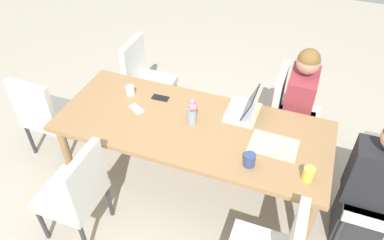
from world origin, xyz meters
TOP-DOWN VIEW (x-y plane):
  - ground_plane at (0.00, 0.00)m, footprint 10.00×10.00m
  - dining_table at (0.00, 0.00)m, footprint 2.23×0.91m
  - chair_far_left_near at (0.70, 0.77)m, footprint 0.44×0.44m
  - person_far_left_near at (0.77, 0.71)m, footprint 0.36×0.40m
  - chair_head_right_left_mid at (1.48, 0.06)m, footprint 0.44×0.44m
  - person_head_right_left_mid at (1.42, -0.02)m, footprint 0.40×0.36m
  - chair_far_right_near at (-0.83, 0.78)m, footprint 0.44×0.44m
  - chair_head_left_right_mid at (-1.45, -0.07)m, footprint 0.44×0.44m
  - chair_near_right_far at (-0.64, -0.76)m, footprint 0.44×0.44m
  - flower_vase at (-0.01, 0.02)m, footprint 0.09×0.09m
  - placemat_far_left_near at (0.35, 0.29)m, footprint 0.27×0.37m
  - placemat_head_right_left_mid at (0.67, -0.01)m, footprint 0.37×0.27m
  - laptop_far_left_near at (0.35, 0.31)m, footprint 0.22×0.32m
  - coffee_mug_near_left at (0.95, -0.26)m, footprint 0.08×0.08m
  - coffee_mug_near_right at (-0.66, 0.19)m, footprint 0.08×0.08m
  - coffee_mug_centre_left at (0.54, -0.26)m, footprint 0.09×0.09m
  - phone_black at (-0.39, 0.23)m, footprint 0.15×0.08m
  - phone_silver at (-0.52, 0.02)m, footprint 0.17×0.14m

SIDE VIEW (x-z plane):
  - ground_plane at x=0.00m, z-range 0.00..0.00m
  - chair_far_left_near at x=0.70m, z-range 0.05..0.95m
  - chair_head_right_left_mid at x=1.48m, z-range 0.05..0.95m
  - chair_far_right_near at x=-0.83m, z-range 0.05..0.95m
  - chair_head_left_right_mid at x=-1.45m, z-range 0.05..0.95m
  - chair_near_right_far at x=-0.64m, z-range 0.05..0.95m
  - person_far_left_near at x=0.77m, z-range -0.07..1.12m
  - person_head_right_left_mid at x=1.42m, z-range -0.07..1.12m
  - dining_table at x=0.00m, z-range 0.29..1.02m
  - placemat_far_left_near at x=0.35m, z-range 0.73..0.73m
  - placemat_head_right_left_mid at x=0.67m, z-range 0.73..0.73m
  - phone_black at x=-0.39m, z-range 0.73..0.74m
  - phone_silver at x=-0.52m, z-range 0.73..0.74m
  - coffee_mug_near_right at x=-0.66m, z-range 0.73..0.81m
  - laptop_far_left_near at x=0.35m, z-range 0.67..0.87m
  - coffee_mug_centre_left at x=0.54m, z-range 0.73..0.83m
  - coffee_mug_near_left at x=0.95m, z-range 0.73..0.84m
  - flower_vase at x=-0.01m, z-range 0.74..0.98m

